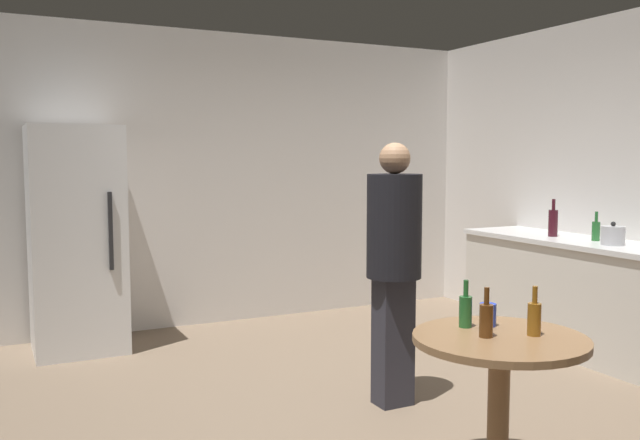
% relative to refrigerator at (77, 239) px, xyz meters
% --- Properties ---
extents(ground_plane, '(5.20, 5.20, 0.10)m').
position_rel_refrigerator_xyz_m(ground_plane, '(1.31, -2.20, -0.95)').
color(ground_plane, '#7A6651').
extents(wall_back, '(5.32, 0.06, 2.70)m').
position_rel_refrigerator_xyz_m(wall_back, '(1.31, 0.43, 0.45)').
color(wall_back, silver).
rests_on(wall_back, ground_plane).
extents(refrigerator, '(0.70, 0.68, 1.80)m').
position_rel_refrigerator_xyz_m(refrigerator, '(0.00, 0.00, 0.00)').
color(refrigerator, white).
rests_on(refrigerator, ground_plane).
extents(kitchen_counter, '(0.64, 1.92, 0.90)m').
position_rel_refrigerator_xyz_m(kitchen_counter, '(3.59, -1.69, -0.45)').
color(kitchen_counter, beige).
rests_on(kitchen_counter, ground_plane).
extents(kettle, '(0.24, 0.17, 0.18)m').
position_rel_refrigerator_xyz_m(kettle, '(3.55, -2.14, 0.07)').
color(kettle, '#B2B2B7').
rests_on(kettle, kitchen_counter).
extents(wine_bottle_on_counter, '(0.08, 0.08, 0.31)m').
position_rel_refrigerator_xyz_m(wine_bottle_on_counter, '(3.56, -1.53, 0.12)').
color(wine_bottle_on_counter, '#3F141E').
rests_on(wine_bottle_on_counter, kitchen_counter).
extents(beer_bottle_on_counter, '(0.06, 0.06, 0.23)m').
position_rel_refrigerator_xyz_m(beer_bottle_on_counter, '(3.64, -1.90, 0.08)').
color(beer_bottle_on_counter, '#26662D').
rests_on(beer_bottle_on_counter, kitchen_counter).
extents(foreground_table, '(0.80, 0.80, 0.73)m').
position_rel_refrigerator_xyz_m(foreground_table, '(1.45, -3.30, -0.27)').
color(foreground_table, olive).
rests_on(foreground_table, ground_plane).
extents(beer_bottle_amber, '(0.06, 0.06, 0.23)m').
position_rel_refrigerator_xyz_m(beer_bottle_amber, '(1.59, -3.37, -0.08)').
color(beer_bottle_amber, '#8C5919').
rests_on(beer_bottle_amber, foreground_table).
extents(beer_bottle_brown, '(0.06, 0.06, 0.23)m').
position_rel_refrigerator_xyz_m(beer_bottle_brown, '(1.38, -3.29, -0.08)').
color(beer_bottle_brown, '#593314').
rests_on(beer_bottle_brown, foreground_table).
extents(beer_bottle_green, '(0.06, 0.06, 0.23)m').
position_rel_refrigerator_xyz_m(beer_bottle_green, '(1.41, -3.10, -0.08)').
color(beer_bottle_green, '#26662D').
rests_on(beer_bottle_green, foreground_table).
extents(plastic_cup_blue, '(0.08, 0.08, 0.11)m').
position_rel_refrigerator_xyz_m(plastic_cup_blue, '(1.52, -3.13, -0.11)').
color(plastic_cup_blue, blue).
rests_on(plastic_cup_blue, foreground_table).
extents(person_in_black_shirt, '(0.34, 0.34, 1.64)m').
position_rel_refrigerator_xyz_m(person_in_black_shirt, '(1.61, -2.15, 0.06)').
color(person_in_black_shirt, '#2D2D38').
rests_on(person_in_black_shirt, ground_plane).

